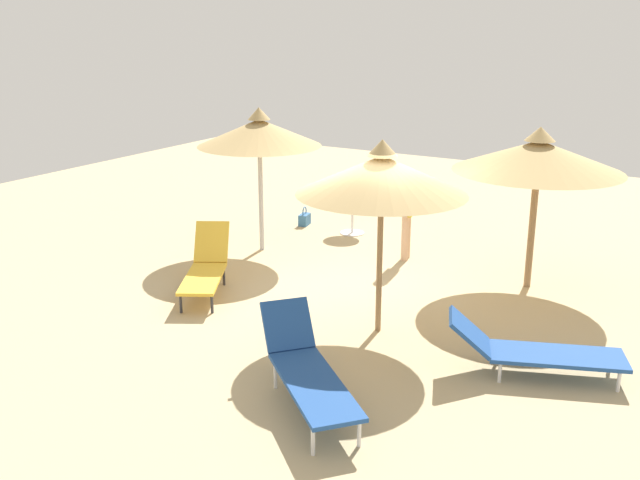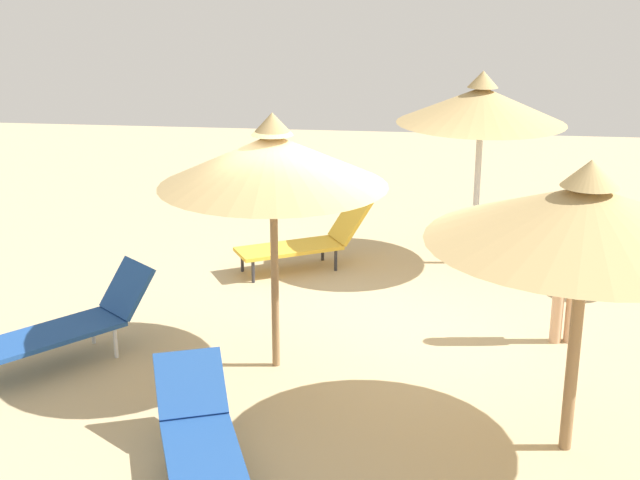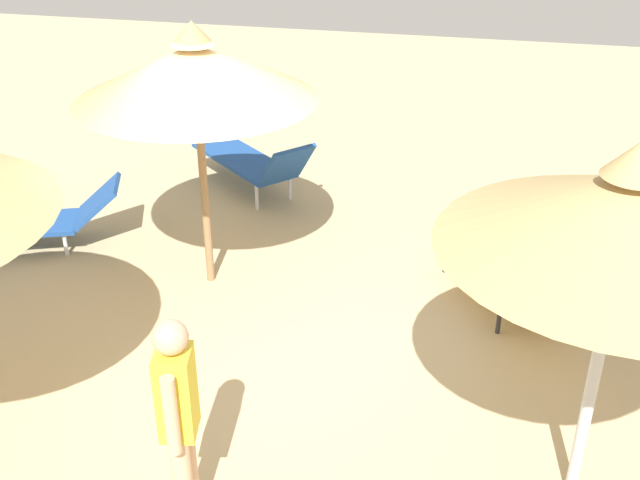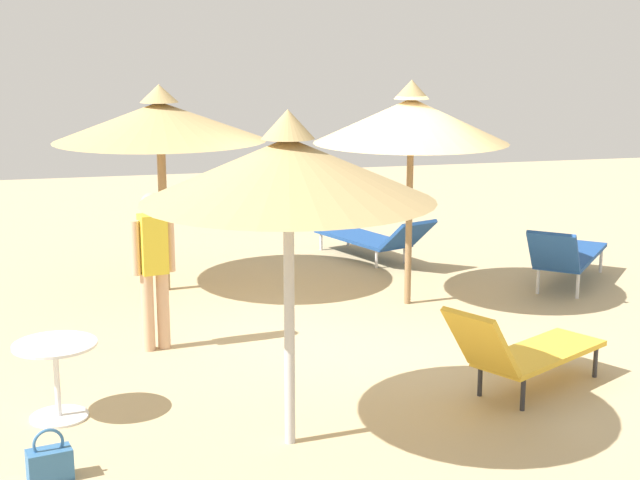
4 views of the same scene
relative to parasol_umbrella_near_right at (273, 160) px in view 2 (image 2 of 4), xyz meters
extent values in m
cube|color=tan|center=(0.71, -0.71, -2.26)|extent=(24.00, 24.00, 0.10)
cylinder|color=olive|center=(0.00, 0.00, -1.07)|extent=(0.08, 0.08, 2.28)
cone|color=tan|center=(0.00, 0.00, 0.00)|extent=(2.29, 2.29, 0.52)
cone|color=tan|center=(0.00, 0.00, 0.36)|extent=(0.41, 0.41, 0.22)
cylinder|color=olive|center=(-1.32, -2.80, -1.05)|extent=(0.11, 0.11, 2.33)
cone|color=tan|center=(-1.32, -2.80, -0.07)|extent=(2.62, 2.62, 0.48)
cone|color=tan|center=(-1.32, -2.80, 0.27)|extent=(0.47, 0.47, 0.22)
cylinder|color=#B2B2B7|center=(3.52, -2.20, -1.03)|extent=(0.08, 0.08, 2.36)
cone|color=tan|center=(3.52, -2.20, 0.00)|extent=(2.25, 2.25, 0.48)
cone|color=tan|center=(3.52, -2.20, 0.34)|extent=(0.41, 0.41, 0.22)
cube|color=#1E478C|center=(-2.47, 0.14, -1.93)|extent=(1.72, 1.14, 0.05)
cylinder|color=silver|center=(-1.74, 0.15, -2.08)|extent=(0.04, 0.04, 0.26)
cylinder|color=silver|center=(-1.93, 0.62, -2.08)|extent=(0.04, 0.04, 0.26)
cube|color=#1E478C|center=(-1.49, 0.52, -1.70)|extent=(0.70, 0.75, 0.45)
cube|color=#1E478C|center=(-0.40, 2.40, -1.84)|extent=(1.68, 1.57, 0.05)
cylinder|color=silver|center=(-0.02, 1.73, -2.04)|extent=(0.04, 0.04, 0.34)
cylinder|color=silver|center=(0.30, 2.11, -2.04)|extent=(0.04, 0.04, 0.34)
cube|color=#1E478C|center=(0.38, 1.71, -1.57)|extent=(0.69, 0.71, 0.53)
cube|color=gold|center=(2.87, 0.30, -1.89)|extent=(1.17, 1.50, 0.05)
cylinder|color=#2D2D33|center=(2.38, 0.70, -2.06)|extent=(0.04, 0.04, 0.30)
cylinder|color=#2D2D33|center=(2.78, 0.93, -2.06)|extent=(0.04, 0.04, 0.30)
cylinder|color=#2D2D33|center=(2.96, -0.33, -2.06)|extent=(0.04, 0.04, 0.30)
cylinder|color=#2D2D33|center=(3.36, -0.10, -2.06)|extent=(0.04, 0.04, 0.30)
cube|color=gold|center=(3.32, -0.49, -1.57)|extent=(0.70, 0.66, 0.61)
cylinder|color=tan|center=(0.98, -3.15, -1.81)|extent=(0.13, 0.13, 0.81)
cylinder|color=tan|center=(0.95, -3.00, -1.81)|extent=(0.13, 0.13, 0.81)
cube|color=yellow|center=(0.97, -3.08, -1.09)|extent=(0.27, 0.30, 0.61)
sphere|color=tan|center=(0.97, -3.08, -0.68)|extent=(0.22, 0.22, 0.22)
cylinder|color=tan|center=(1.00, -3.25, -1.12)|extent=(0.09, 0.09, 0.56)
cylinder|color=tan|center=(0.93, -2.90, -1.12)|extent=(0.09, 0.09, 0.56)
cube|color=#336699|center=(3.72, -4.05, -2.09)|extent=(0.24, 0.35, 0.24)
torus|color=#336699|center=(3.72, -4.05, -1.93)|extent=(0.07, 0.23, 0.23)
cylinder|color=silver|center=(2.56, -4.02, -1.56)|extent=(0.71, 0.71, 0.02)
cylinder|color=silver|center=(2.56, -4.02, -1.89)|extent=(0.05, 0.05, 0.64)
cylinder|color=silver|center=(2.56, -4.02, -2.20)|extent=(0.49, 0.49, 0.02)
camera|label=1|loc=(-4.05, 8.43, 1.97)|focal=40.67mm
camera|label=2|loc=(-8.47, -1.47, 1.99)|focal=50.40mm
camera|label=3|loc=(2.66, -6.52, 1.97)|focal=43.27mm
camera|label=4|loc=(10.36, -3.63, 1.01)|focal=52.62mm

